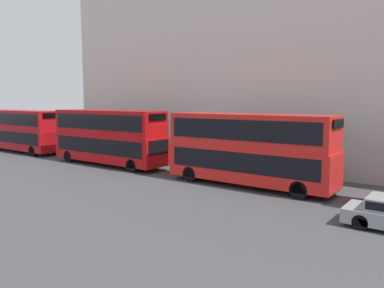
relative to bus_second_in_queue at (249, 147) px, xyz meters
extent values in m
cube|color=red|center=(0.00, 0.01, -1.04)|extent=(2.55, 10.44, 2.09)
cube|color=red|center=(0.00, 0.01, 1.00)|extent=(2.50, 10.23, 1.98)
cube|color=black|center=(0.00, 0.01, -0.79)|extent=(2.59, 9.60, 1.17)
cube|color=black|center=(0.00, 0.01, 1.10)|extent=(2.59, 9.60, 1.19)
cube|color=black|center=(0.00, -5.18, -0.62)|extent=(2.17, 0.06, 1.04)
cube|color=black|center=(0.00, -5.18, 1.59)|extent=(1.78, 0.06, 0.48)
cylinder|color=black|center=(-1.12, -3.61, -1.93)|extent=(0.30, 1.00, 1.00)
cylinder|color=black|center=(1.13, -3.61, -1.93)|extent=(0.30, 1.00, 1.00)
cylinder|color=black|center=(-1.12, 3.62, -1.93)|extent=(0.30, 1.00, 1.00)
cylinder|color=black|center=(1.13, 3.62, -1.93)|extent=(0.30, 1.00, 1.00)
cube|color=#B20C0F|center=(0.00, 12.74, -1.02)|extent=(2.55, 10.83, 2.13)
cube|color=#B20C0F|center=(0.00, 12.74, 1.03)|extent=(2.50, 10.61, 1.96)
cube|color=black|center=(0.00, 12.74, -0.76)|extent=(2.59, 9.96, 1.19)
cube|color=black|center=(0.00, 12.74, 1.13)|extent=(2.59, 9.96, 1.18)
cube|color=black|center=(0.00, 7.35, -0.59)|extent=(2.17, 0.06, 1.07)
cube|color=black|center=(0.00, 7.35, 1.62)|extent=(1.78, 0.06, 0.47)
cylinder|color=black|center=(-1.12, 8.92, -1.93)|extent=(0.30, 1.00, 1.00)
cylinder|color=black|center=(1.13, 8.92, -1.93)|extent=(0.30, 1.00, 1.00)
cylinder|color=black|center=(-1.12, 16.55, -1.93)|extent=(0.30, 1.00, 1.00)
cylinder|color=black|center=(1.13, 16.55, -1.93)|extent=(0.30, 1.00, 1.00)
cube|color=#A80F14|center=(0.00, 26.18, -1.06)|extent=(2.55, 11.33, 2.03)
cube|color=#A80F14|center=(0.00, 26.18, 0.88)|extent=(2.50, 11.10, 1.85)
cube|color=black|center=(0.00, 26.18, -0.82)|extent=(2.59, 10.42, 1.14)
cube|color=black|center=(0.00, 26.18, 0.97)|extent=(2.59, 10.42, 1.11)
cube|color=black|center=(0.00, 20.55, -0.66)|extent=(2.17, 0.06, 1.02)
cube|color=black|center=(0.00, 20.55, 1.43)|extent=(1.78, 0.06, 0.44)
cylinder|color=black|center=(-1.12, 22.12, -1.93)|extent=(0.30, 1.00, 1.00)
cylinder|color=black|center=(1.13, 22.12, -1.93)|extent=(0.30, 1.00, 1.00)
cylinder|color=black|center=(1.13, 30.25, -1.93)|extent=(0.30, 1.00, 1.00)
cylinder|color=black|center=(-4.24, -7.36, -2.11)|extent=(0.22, 0.64, 0.64)
cylinder|color=black|center=(-2.56, -7.36, -2.11)|extent=(0.22, 0.64, 0.64)
camera|label=1|loc=(-20.09, -10.65, 2.79)|focal=35.00mm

